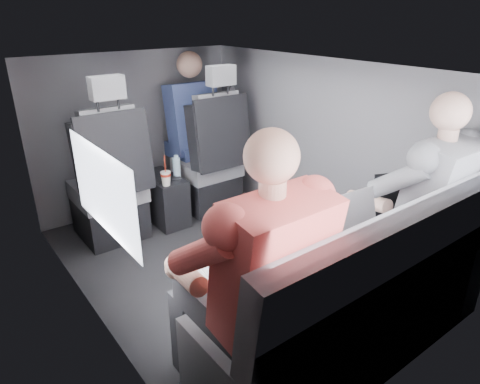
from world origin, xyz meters
TOP-DOWN VIEW (x-y plane):
  - floor at (0.00, 0.00)m, footprint 2.60×2.60m
  - ceiling at (0.00, 0.00)m, footprint 2.60×2.60m
  - panel_left at (-0.90, 0.00)m, footprint 0.02×2.60m
  - panel_right at (0.90, 0.00)m, footprint 0.02×2.60m
  - panel_front at (0.00, 1.30)m, footprint 1.80×0.02m
  - panel_back at (0.00, -1.30)m, footprint 1.80×0.02m
  - side_window at (-0.88, -0.30)m, footprint 0.02×0.75m
  - seatbelt at (0.45, 0.67)m, footprint 0.35×0.11m
  - front_seat_left at (-0.45, 0.84)m, footprint 0.52×0.58m
  - front_seat_right at (0.45, 0.84)m, footprint 0.52×0.58m
  - center_console at (0.00, 0.88)m, footprint 0.24×0.48m
  - rear_bench at (0.00, -1.06)m, footprint 1.60×0.57m
  - soda_cup at (-0.06, 0.69)m, footprint 0.08×0.08m
  - water_bottle at (0.10, 0.81)m, footprint 0.06×0.06m
  - laptop_white at (-0.51, -0.80)m, footprint 0.34×0.33m
  - laptop_silver at (0.03, -0.85)m, footprint 0.42×0.38m
  - laptop_black at (0.58, -0.82)m, footprint 0.43×0.46m
  - passenger_rear_left at (-0.55, -0.97)m, footprint 0.55×0.66m
  - passenger_rear_right at (0.61, -0.97)m, footprint 0.55×0.66m
  - passenger_front_right at (0.44, 1.10)m, footprint 0.43×0.43m

SIDE VIEW (x-z plane):
  - floor at x=0.00m, z-range 0.00..0.00m
  - center_console at x=0.00m, z-range 0.00..0.41m
  - rear_bench at x=0.00m, z-range -0.15..0.77m
  - front_seat_left at x=-0.45m, z-range -0.23..1.03m
  - front_seat_right at x=0.45m, z-range -0.23..1.03m
  - soda_cup at x=-0.06m, z-range 0.34..0.58m
  - water_bottle at x=0.10m, z-range 0.39..0.57m
  - laptop_white at x=-0.51m, z-range 0.52..0.75m
  - laptop_black at x=0.58m, z-range 0.51..0.77m
  - laptop_silver at x=0.03m, z-range 0.50..0.78m
  - passenger_rear_right at x=0.61m, z-range 0.01..1.30m
  - passenger_rear_left at x=-0.55m, z-range 0.01..1.31m
  - panel_left at x=-0.90m, z-range 0.00..1.35m
  - panel_right at x=0.90m, z-range 0.00..1.35m
  - panel_front at x=0.00m, z-range 0.00..1.35m
  - panel_back at x=0.00m, z-range 0.00..1.35m
  - passenger_front_right at x=0.44m, z-range 0.31..1.22m
  - seatbelt at x=0.45m, z-range 0.50..1.10m
  - side_window at x=-0.88m, z-range 0.69..1.11m
  - ceiling at x=0.00m, z-range 1.35..1.35m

